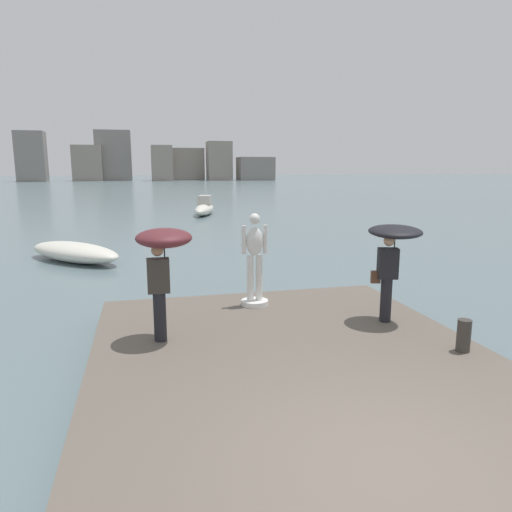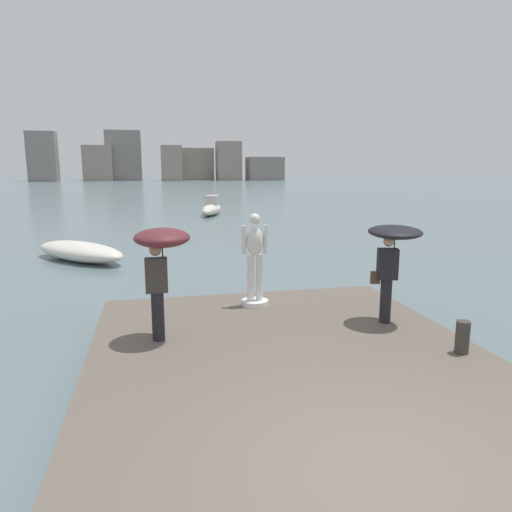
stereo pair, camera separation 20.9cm
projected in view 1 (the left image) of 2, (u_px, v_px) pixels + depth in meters
ground_plane at (169, 206)px, 43.07m from camera, size 400.00×400.00×0.00m
pier at (316, 395)px, 6.69m from camera, size 6.54×9.91×0.40m
statue_white_figure at (255, 263)px, 10.22m from camera, size 0.60×0.60×2.05m
onlooker_left at (163, 252)px, 8.01m from camera, size 0.97×0.98×2.01m
onlooker_right at (392, 246)px, 9.03m from camera, size 1.27×1.28×1.94m
mooring_bollard at (464, 336)px, 7.72m from camera, size 0.23×0.23×0.55m
boat_mid at (74, 252)px, 17.21m from camera, size 4.21×4.35×0.70m
boat_far at (204, 208)px, 34.38m from camera, size 2.51×5.10×1.41m
distant_skyline at (152, 162)px, 128.90m from camera, size 67.64×12.94×13.64m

